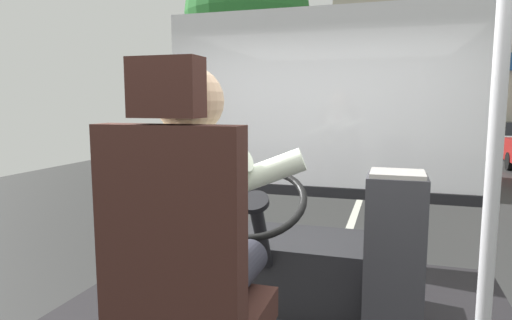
{
  "coord_description": "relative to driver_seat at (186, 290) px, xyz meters",
  "views": [
    {
      "loc": [
        0.58,
        -1.86,
        1.9
      ],
      "look_at": [
        -0.31,
        1.0,
        1.51
      ],
      "focal_mm": 31.12,
      "sensor_mm": 36.0,
      "label": 1
    }
  ],
  "objects": [
    {
      "name": "ground",
      "position": [
        0.07,
        9.36,
        -1.29
      ],
      "size": [
        18.0,
        44.0,
        0.06
      ],
      "color": "#303030"
    },
    {
      "name": "parked_car_silver",
      "position": [
        4.96,
        21.13,
        -0.62
      ],
      "size": [
        2.03,
        4.39,
        1.26
      ],
      "color": "silver",
      "rests_on": "ground"
    },
    {
      "name": "fare_box",
      "position": [
        0.68,
        0.89,
        -0.14
      ],
      "size": [
        0.28,
        0.27,
        0.89
      ],
      "color": "#333338",
      "rests_on": "bus_floor"
    },
    {
      "name": "steering_console",
      "position": [
        -0.0,
        1.26,
        -0.36
      ],
      "size": [
        1.1,
        1.03,
        0.87
      ],
      "color": "black",
      "rests_on": "bus_floor"
    },
    {
      "name": "driver_seat",
      "position": [
        0.0,
        0.0,
        0.0
      ],
      "size": [
        0.48,
        0.48,
        1.35
      ],
      "color": "black",
      "rests_on": "bus_floor"
    },
    {
      "name": "handrail_pole",
      "position": [
        0.93,
        0.11,
        0.52
      ],
      "size": [
        0.04,
        0.04,
        2.22
      ],
      "color": "#B7B7BC",
      "rests_on": "bus_floor"
    },
    {
      "name": "street_tree",
      "position": [
        -3.35,
        10.76,
        3.01
      ],
      "size": [
        3.47,
        3.47,
        6.04
      ],
      "color": "#4C3828",
      "rests_on": "ground"
    },
    {
      "name": "windshield_panel",
      "position": [
        0.07,
        2.18,
        0.46
      ],
      "size": [
        2.5,
        0.08,
        1.48
      ],
      "color": "white"
    },
    {
      "name": "bus_driver",
      "position": [
        0.0,
        0.11,
        0.23
      ],
      "size": [
        0.71,
        0.53,
        0.85
      ],
      "color": "#282833",
      "rests_on": "driver_seat"
    },
    {
      "name": "shop_building",
      "position": [
        4.14,
        18.51,
        2.88
      ],
      "size": [
        11.74,
        4.91,
        8.3
      ],
      "color": "#BCB29E",
      "rests_on": "ground"
    }
  ]
}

